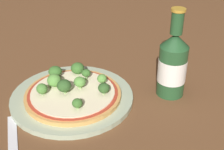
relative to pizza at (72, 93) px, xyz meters
name	(u,v)px	position (x,y,z in m)	size (l,w,h in m)	color
ground_plane	(70,102)	(-0.01, 0.00, -0.02)	(3.00, 3.00, 0.00)	brown
plate	(72,97)	(0.00, 0.00, -0.01)	(0.29, 0.29, 0.01)	#A3B293
pizza	(72,93)	(0.00, 0.00, 0.00)	(0.22, 0.22, 0.01)	tan
broccoli_floret_0	(77,103)	(-0.03, -0.07, 0.02)	(0.02, 0.02, 0.02)	#7A9E5B
broccoli_floret_1	(42,89)	(-0.06, 0.03, 0.02)	(0.03, 0.03, 0.03)	#7A9E5B
broccoli_floret_2	(79,81)	(0.02, 0.00, 0.02)	(0.03, 0.03, 0.03)	#7A9E5B
broccoli_floret_3	(104,88)	(0.05, -0.06, 0.02)	(0.03, 0.03, 0.03)	#7A9E5B
broccoli_floret_4	(55,71)	(0.00, 0.08, 0.02)	(0.03, 0.03, 0.03)	#7A9E5B
broccoli_floret_5	(64,86)	(-0.02, 0.00, 0.03)	(0.03, 0.03, 0.03)	#7A9E5B
broccoli_floret_6	(78,68)	(0.06, 0.06, 0.02)	(0.03, 0.03, 0.03)	#7A9E5B
broccoli_floret_7	(102,79)	(0.07, -0.02, 0.02)	(0.02, 0.02, 0.03)	#7A9E5B
broccoli_floret_8	(54,80)	(-0.02, 0.04, 0.02)	(0.03, 0.03, 0.03)	#7A9E5B
broccoli_floret_9	(86,73)	(0.06, 0.02, 0.02)	(0.02, 0.02, 0.03)	#7A9E5B
beer_bottle	(173,64)	(0.20, -0.13, 0.06)	(0.07, 0.07, 0.21)	#234C28
fork	(13,142)	(-0.17, -0.05, -0.02)	(0.09, 0.17, 0.00)	silver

